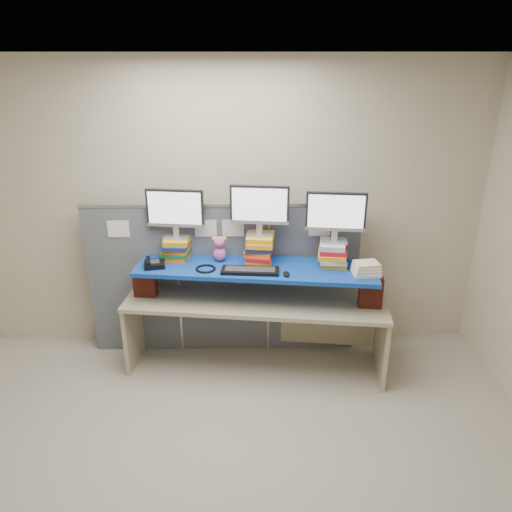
{
  "coord_description": "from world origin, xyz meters",
  "views": [
    {
      "loc": [
        0.23,
        -2.57,
        2.84
      ],
      "look_at": [
        0.31,
        1.48,
        1.13
      ],
      "focal_mm": 35.0,
      "sensor_mm": 36.0,
      "label": 1
    }
  ],
  "objects_px": {
    "desk_phone": "(154,264)",
    "keyboard": "(250,271)",
    "desk": "(256,312)",
    "blue_board": "(256,268)",
    "monitor_left": "(175,211)",
    "monitor_center": "(260,207)",
    "monitor_right": "(336,214)"
  },
  "relations": [
    {
      "from": "desk",
      "to": "keyboard",
      "type": "height_order",
      "value": "keyboard"
    },
    {
      "from": "monitor_left",
      "to": "blue_board",
      "type": "bearing_deg",
      "value": -9.13
    },
    {
      "from": "monitor_left",
      "to": "keyboard",
      "type": "height_order",
      "value": "monitor_left"
    },
    {
      "from": "desk_phone",
      "to": "monitor_center",
      "type": "bearing_deg",
      "value": -4.1
    },
    {
      "from": "monitor_center",
      "to": "blue_board",
      "type": "bearing_deg",
      "value": -99.08
    },
    {
      "from": "monitor_left",
      "to": "monitor_right",
      "type": "relative_size",
      "value": 1.0
    },
    {
      "from": "monitor_left",
      "to": "monitor_center",
      "type": "xyz_separation_m",
      "value": [
        0.75,
        -0.09,
        0.06
      ]
    },
    {
      "from": "monitor_center",
      "to": "keyboard",
      "type": "xyz_separation_m",
      "value": [
        -0.09,
        -0.24,
        -0.5
      ]
    },
    {
      "from": "desk",
      "to": "monitor_right",
      "type": "relative_size",
      "value": 4.69
    },
    {
      "from": "blue_board",
      "to": "monitor_center",
      "type": "distance_m",
      "value": 0.54
    },
    {
      "from": "desk_phone",
      "to": "keyboard",
      "type": "bearing_deg",
      "value": -19.28
    },
    {
      "from": "monitor_left",
      "to": "monitor_center",
      "type": "height_order",
      "value": "monitor_center"
    },
    {
      "from": "desk",
      "to": "blue_board",
      "type": "relative_size",
      "value": 1.14
    },
    {
      "from": "keyboard",
      "to": "monitor_right",
      "type": "bearing_deg",
      "value": 16.73
    },
    {
      "from": "monitor_center",
      "to": "desk_phone",
      "type": "bearing_deg",
      "value": -166.5
    },
    {
      "from": "monitor_right",
      "to": "desk_phone",
      "type": "relative_size",
      "value": 2.55
    },
    {
      "from": "desk",
      "to": "monitor_right",
      "type": "height_order",
      "value": "monitor_right"
    },
    {
      "from": "monitor_left",
      "to": "keyboard",
      "type": "xyz_separation_m",
      "value": [
        0.66,
        -0.33,
        -0.44
      ]
    },
    {
      "from": "desk_phone",
      "to": "blue_board",
      "type": "bearing_deg",
      "value": -11.11
    },
    {
      "from": "desk",
      "to": "monitor_left",
      "type": "distance_m",
      "value": 1.18
    },
    {
      "from": "blue_board",
      "to": "monitor_left",
      "type": "relative_size",
      "value": 4.11
    },
    {
      "from": "monitor_left",
      "to": "desk_phone",
      "type": "xyz_separation_m",
      "value": [
        -0.19,
        -0.2,
        -0.43
      ]
    },
    {
      "from": "blue_board",
      "to": "monitor_right",
      "type": "xyz_separation_m",
      "value": [
        0.69,
        0.03,
        0.49
      ]
    },
    {
      "from": "desk",
      "to": "desk_phone",
      "type": "distance_m",
      "value": 1.03
    },
    {
      "from": "desk",
      "to": "blue_board",
      "type": "distance_m",
      "value": 0.44
    },
    {
      "from": "blue_board",
      "to": "monitor_center",
      "type": "relative_size",
      "value": 4.11
    },
    {
      "from": "desk",
      "to": "desk_phone",
      "type": "xyz_separation_m",
      "value": [
        -0.91,
        0.01,
        0.49
      ]
    },
    {
      "from": "desk",
      "to": "keyboard",
      "type": "xyz_separation_m",
      "value": [
        -0.05,
        -0.12,
        0.47
      ]
    },
    {
      "from": "desk",
      "to": "blue_board",
      "type": "height_order",
      "value": "blue_board"
    },
    {
      "from": "blue_board",
      "to": "monitor_left",
      "type": "distance_m",
      "value": 0.89
    },
    {
      "from": "blue_board",
      "to": "desk_phone",
      "type": "distance_m",
      "value": 0.91
    },
    {
      "from": "monitor_center",
      "to": "desk_phone",
      "type": "xyz_separation_m",
      "value": [
        -0.94,
        -0.11,
        -0.48
      ]
    }
  ]
}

